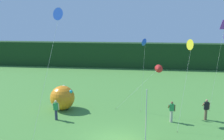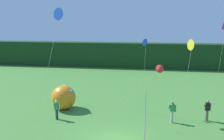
% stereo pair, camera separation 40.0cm
% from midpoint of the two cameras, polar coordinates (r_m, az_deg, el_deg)
% --- Properties ---
extents(distant_treeline, '(80.00, 2.40, 4.15)m').
position_cam_midpoint_polar(distant_treeline, '(41.80, 4.30, 3.42)').
color(distant_treeline, '#193819').
rests_on(distant_treeline, ground).
extents(banner_flag, '(0.06, 1.03, 3.88)m').
position_cam_midpoint_polar(banner_flag, '(16.05, 7.09, -11.07)').
color(banner_flag, '#B7B7BC').
rests_on(banner_flag, ground).
extents(person_near_banner, '(0.55, 0.48, 1.65)m').
position_cam_midpoint_polar(person_near_banner, '(20.76, -13.31, -8.83)').
color(person_near_banner, '#2D334C').
rests_on(person_near_banner, ground).
extents(person_mid_field, '(0.55, 0.48, 1.73)m').
position_cam_midpoint_polar(person_mid_field, '(21.50, 20.32, -8.41)').
color(person_mid_field, brown).
rests_on(person_mid_field, ground).
extents(person_far_left, '(0.55, 0.48, 1.71)m').
position_cam_midpoint_polar(person_far_left, '(20.31, 12.97, -9.19)').
color(person_far_left, '#B7B2A3').
rests_on(person_far_left, ground).
extents(inflatable_balloon, '(2.19, 2.19, 2.19)m').
position_cam_midpoint_polar(inflatable_balloon, '(22.89, -11.82, -6.24)').
color(inflatable_balloon, orange).
rests_on(inflatable_balloon, ground).
extents(kite_blue_delta_0, '(1.63, 3.73, 8.83)m').
position_cam_midpoint_polar(kite_blue_delta_0, '(18.31, -12.65, 12.32)').
color(kite_blue_delta_0, brown).
rests_on(kite_blue_delta_0, ground).
extents(kite_purple_diamond_1, '(0.71, 1.23, 7.98)m').
position_cam_midpoint_polar(kite_purple_diamond_1, '(21.89, 23.84, 8.41)').
color(kite_purple_diamond_1, brown).
rests_on(kite_purple_diamond_1, ground).
extents(kite_red_delta_2, '(4.00, 0.96, 4.31)m').
position_cam_midpoint_polar(kite_red_delta_2, '(20.95, 10.00, 0.20)').
color(kite_red_delta_2, brown).
rests_on(kite_red_delta_2, ground).
extents(kite_yellow_delta_3, '(1.17, 1.65, 6.63)m').
position_cam_midpoint_polar(kite_yellow_delta_3, '(18.66, 17.23, 5.51)').
color(kite_yellow_delta_3, brown).
rests_on(kite_yellow_delta_3, ground).
extents(kite_blue_delta_4, '(0.63, 1.35, 6.51)m').
position_cam_midpoint_polar(kite_blue_delta_4, '(20.06, 7.05, 6.16)').
color(kite_blue_delta_4, brown).
rests_on(kite_blue_delta_4, ground).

